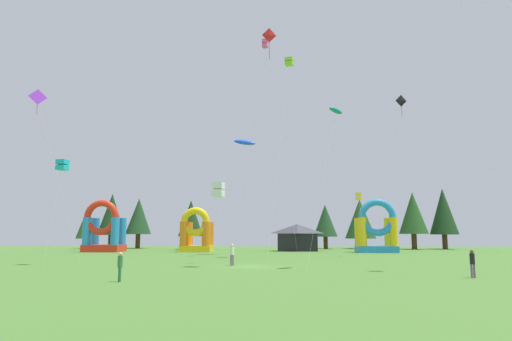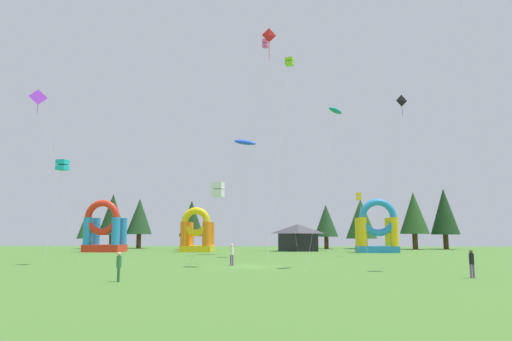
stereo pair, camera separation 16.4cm
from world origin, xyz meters
name	(u,v)px [view 1 (the left image)]	position (x,y,z in m)	size (l,w,h in m)	color
ground_plane	(251,266)	(0.00, 0.00, 0.00)	(120.00, 120.00, 0.00)	#47752D
kite_yellow_box	(358,197)	(11.60, 17.18, 6.97)	(0.78, 2.71, 7.44)	yellow
kite_lime_box	(289,62)	(3.56, 14.38, 22.64)	(3.01, 8.47, 23.14)	#8CD826
kite_white_box	(218,190)	(-2.62, -0.72, 6.17)	(2.88, 1.02, 6.76)	white
kite_cyan_box	(62,165)	(-16.69, 1.28, 8.60)	(0.94, 2.29, 9.07)	#19B7CC
kite_black_diamond	(402,102)	(18.40, 22.00, 19.74)	(4.40, 2.57, 20.46)	black
kite_red_diamond	(269,38)	(1.46, 3.76, 20.97)	(4.11, 2.62, 21.72)	red
kite_blue_parafoil	(245,142)	(-2.24, 21.40, 14.48)	(6.39, 2.58, 15.20)	blue
kite_pink_box	(265,44)	(0.66, 17.30, 26.13)	(4.19, 1.58, 26.77)	#EA599E
kite_teal_parafoil	(336,111)	(6.91, -1.51, 12.39)	(3.62, 5.28, 12.72)	#0C7F7A
kite_purple_diamond	(38,99)	(-22.52, 7.05, 16.36)	(6.65, 2.09, 17.08)	purple
person_midfield	(232,253)	(-1.63, 0.95, 1.06)	(0.34, 0.34, 1.79)	#724C8C
person_left_edge	(120,264)	(-6.43, -12.38, 0.96)	(0.39, 0.39, 1.61)	#33723F
person_far_side	(472,261)	(13.90, -9.07, 1.00)	(0.30, 0.30, 1.67)	#724C8C
inflatable_yellow_castle	(196,235)	(-9.94, 29.92, 2.47)	(4.46, 4.47, 6.44)	yellow
inflatable_orange_dome	(376,232)	(15.82, 28.29, 2.88)	(5.43, 4.21, 7.46)	#268CD8
inflatable_red_slide	(103,232)	(-23.37, 28.61, 2.86)	(5.32, 4.25, 7.48)	red
festival_tent	(297,238)	(4.89, 33.33, 2.03)	(5.93, 3.59, 4.05)	black
tree_row_0	(85,226)	(-32.13, 42.36, 3.89)	(2.90, 2.90, 6.09)	#4C331E
tree_row_1	(112,215)	(-27.82, 43.63, 6.01)	(4.84, 4.84, 9.73)	#4C331E
tree_row_2	(139,217)	(-23.36, 45.09, 5.70)	(4.59, 4.59, 8.98)	#4C331E
tree_row_3	(191,219)	(-12.84, 40.30, 5.17)	(4.22, 4.22, 8.24)	#4C331E
tree_row_4	(325,221)	(10.20, 44.02, 4.86)	(4.15, 4.15, 7.70)	#4C331E
tree_row_5	(360,219)	(16.53, 45.70, 5.24)	(5.40, 5.40, 8.78)	#4C331E
tree_row_6	(413,213)	(25.00, 42.66, 6.08)	(4.87, 4.87, 9.69)	#4C331E
tree_row_7	(443,212)	(30.52, 43.88, 6.40)	(4.78, 4.78, 10.42)	#4C331E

